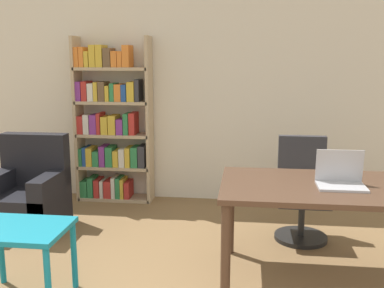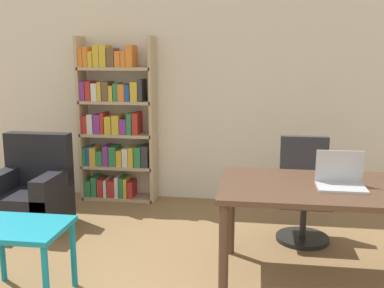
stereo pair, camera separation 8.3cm
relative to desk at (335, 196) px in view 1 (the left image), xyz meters
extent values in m
cube|color=beige|center=(-1.08, 1.98, 0.67)|extent=(8.00, 0.06, 2.70)
cube|color=#4C3323|center=(0.00, 0.00, 0.07)|extent=(1.73, 0.95, 0.04)
cylinder|color=#4C3323|center=(-0.80, -0.41, -0.32)|extent=(0.07, 0.07, 0.73)
cylinder|color=#4C3323|center=(-0.80, 0.41, -0.32)|extent=(0.07, 0.07, 0.73)
cube|color=#B2B2B7|center=(0.03, -0.07, 0.10)|extent=(0.35, 0.25, 0.02)
cube|color=#B2B2B7|center=(0.03, 0.04, 0.23)|extent=(0.35, 0.03, 0.25)
cube|color=white|center=(0.03, 0.05, 0.23)|extent=(0.31, 0.02, 0.22)
cylinder|color=black|center=(-0.14, 0.80, -0.66)|extent=(0.50, 0.50, 0.04)
cylinder|color=#262626|center=(-0.14, 0.80, -0.48)|extent=(0.06, 0.06, 0.33)
cube|color=#2D2D33|center=(-0.14, 0.80, -0.26)|extent=(0.48, 0.48, 0.10)
cube|color=#2D2D33|center=(-0.14, 0.99, 0.04)|extent=(0.45, 0.08, 0.50)
cube|color=teal|center=(-2.23, -0.57, -0.15)|extent=(0.65, 0.52, 0.04)
cylinder|color=teal|center=(-1.94, -0.79, -0.42)|extent=(0.04, 0.04, 0.52)
cylinder|color=teal|center=(-2.53, -0.35, -0.42)|extent=(0.04, 0.04, 0.52)
cylinder|color=teal|center=(-1.94, -0.35, -0.42)|extent=(0.04, 0.04, 0.52)
cube|color=black|center=(-2.87, 0.72, -0.49)|extent=(0.69, 0.68, 0.39)
cube|color=black|center=(-2.87, 0.98, -0.01)|extent=(0.69, 0.16, 0.55)
cube|color=black|center=(-3.13, 0.72, -0.39)|extent=(0.16, 0.68, 0.59)
cube|color=black|center=(-2.60, 0.72, -0.39)|extent=(0.16, 0.68, 0.59)
cube|color=tan|center=(-2.69, 1.79, 0.30)|extent=(0.04, 0.28, 1.96)
cube|color=tan|center=(-1.82, 1.79, 0.30)|extent=(0.04, 0.28, 1.96)
cube|color=tan|center=(-2.26, 1.79, -0.67)|extent=(0.87, 0.28, 0.04)
cube|color=#2D7F47|center=(-2.63, 1.79, -0.55)|extent=(0.08, 0.24, 0.20)
cube|color=#2D7F47|center=(-2.55, 1.79, -0.53)|extent=(0.07, 0.24, 0.24)
cube|color=#B72D28|center=(-2.47, 1.79, -0.54)|extent=(0.07, 0.24, 0.22)
cube|color=silver|center=(-2.41, 1.79, -0.54)|extent=(0.04, 0.24, 0.21)
cube|color=#B72D28|center=(-2.34, 1.79, -0.54)|extent=(0.09, 0.24, 0.21)
cube|color=silver|center=(-2.26, 1.79, -0.52)|extent=(0.05, 0.24, 0.25)
cube|color=#2D7F47|center=(-2.21, 1.79, -0.52)|extent=(0.05, 0.24, 0.25)
cube|color=gold|center=(-2.16, 1.79, -0.53)|extent=(0.04, 0.24, 0.24)
cube|color=#B72D28|center=(-2.10, 1.79, -0.55)|extent=(0.06, 0.24, 0.20)
cube|color=tan|center=(-2.26, 1.79, -0.27)|extent=(0.87, 0.28, 0.04)
cube|color=#2D7F47|center=(-2.66, 1.79, -0.15)|extent=(0.04, 0.24, 0.21)
cube|color=#234C99|center=(-2.61, 1.79, -0.14)|extent=(0.04, 0.24, 0.23)
cube|color=gold|center=(-2.55, 1.79, -0.14)|extent=(0.07, 0.24, 0.22)
cube|color=#2D7F47|center=(-2.47, 1.79, -0.16)|extent=(0.08, 0.24, 0.18)
cube|color=#7F338C|center=(-2.39, 1.79, -0.13)|extent=(0.07, 0.24, 0.24)
cube|color=#2D7F47|center=(-2.30, 1.79, -0.14)|extent=(0.08, 0.24, 0.24)
cube|color=gold|center=(-2.22, 1.79, -0.16)|extent=(0.07, 0.24, 0.19)
cube|color=silver|center=(-2.15, 1.79, -0.15)|extent=(0.07, 0.24, 0.22)
cube|color=gold|center=(-2.08, 1.79, -0.14)|extent=(0.06, 0.24, 0.23)
cube|color=#2D7F47|center=(-2.00, 1.79, -0.13)|extent=(0.08, 0.24, 0.24)
cube|color=#333338|center=(-1.91, 1.79, -0.13)|extent=(0.08, 0.24, 0.26)
cube|color=tan|center=(-2.26, 1.79, 0.12)|extent=(0.87, 0.28, 0.04)
cube|color=#B72D28|center=(-2.64, 1.79, 0.24)|extent=(0.07, 0.24, 0.21)
cube|color=silver|center=(-2.57, 1.79, 0.25)|extent=(0.07, 0.24, 0.23)
cube|color=#7F338C|center=(-2.48, 1.79, 0.25)|extent=(0.08, 0.24, 0.23)
cube|color=#B72D28|center=(-2.42, 1.79, 0.26)|extent=(0.04, 0.24, 0.25)
cube|color=gold|center=(-2.35, 1.79, 0.24)|extent=(0.08, 0.24, 0.21)
cube|color=gold|center=(-2.25, 1.79, 0.25)|extent=(0.09, 0.24, 0.22)
cube|color=#7F338C|center=(-2.16, 1.79, 0.23)|extent=(0.08, 0.24, 0.18)
cube|color=#2D7F47|center=(-2.09, 1.79, 0.26)|extent=(0.06, 0.24, 0.25)
cube|color=#B72D28|center=(-2.01, 1.79, 0.27)|extent=(0.07, 0.24, 0.26)
cube|color=tan|center=(-2.26, 1.79, 0.51)|extent=(0.87, 0.28, 0.04)
cube|color=#7F338C|center=(-2.64, 1.79, 0.64)|extent=(0.06, 0.24, 0.23)
cube|color=#B72D28|center=(-2.57, 1.79, 0.64)|extent=(0.06, 0.24, 0.23)
cube|color=silver|center=(-2.50, 1.79, 0.63)|extent=(0.07, 0.24, 0.21)
cube|color=gold|center=(-2.43, 1.79, 0.64)|extent=(0.05, 0.24, 0.22)
cube|color=brown|center=(-2.36, 1.79, 0.64)|extent=(0.08, 0.24, 0.23)
cube|color=gold|center=(-2.30, 1.79, 0.62)|extent=(0.05, 0.24, 0.18)
cube|color=#2D7F47|center=(-2.24, 1.79, 0.63)|extent=(0.05, 0.24, 0.21)
cube|color=orange|center=(-2.17, 1.79, 0.63)|extent=(0.08, 0.24, 0.20)
cube|color=#234C99|center=(-2.10, 1.79, 0.63)|extent=(0.06, 0.24, 0.19)
cube|color=gold|center=(-2.02, 1.79, 0.64)|extent=(0.09, 0.24, 0.23)
cube|color=#333338|center=(-1.94, 1.79, 0.66)|extent=(0.05, 0.24, 0.25)
cube|color=tan|center=(-2.26, 1.79, 0.90)|extent=(0.87, 0.28, 0.04)
cube|color=orange|center=(-2.65, 1.79, 1.04)|extent=(0.05, 0.24, 0.23)
cube|color=orange|center=(-2.59, 1.79, 1.04)|extent=(0.06, 0.24, 0.23)
cube|color=gold|center=(-2.53, 1.79, 1.01)|extent=(0.05, 0.24, 0.18)
cube|color=gold|center=(-2.46, 1.79, 1.05)|extent=(0.07, 0.24, 0.25)
cube|color=gold|center=(-2.38, 1.79, 1.05)|extent=(0.08, 0.24, 0.25)
cube|color=brown|center=(-2.29, 1.79, 1.03)|extent=(0.09, 0.24, 0.22)
cube|color=orange|center=(-2.20, 1.79, 1.01)|extent=(0.07, 0.24, 0.18)
cube|color=orange|center=(-2.14, 1.79, 1.01)|extent=(0.05, 0.24, 0.18)
cube|color=orange|center=(-2.07, 1.79, 1.05)|extent=(0.08, 0.24, 0.25)
camera|label=1|loc=(-0.67, -3.36, 1.03)|focal=42.00mm
camera|label=2|loc=(-0.59, -3.35, 1.03)|focal=42.00mm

